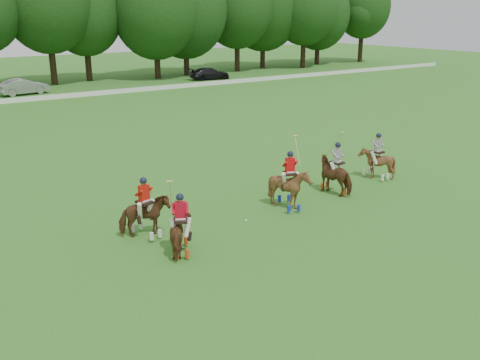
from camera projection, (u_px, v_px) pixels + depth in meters
ground at (280, 258)px, 17.71m from camera, size 180.00×180.00×0.00m
boundary_rail at (13, 100)px, 47.49m from camera, size 120.00×0.10×0.44m
car_mid at (23, 87)px, 51.93m from camera, size 4.88×2.38×1.54m
car_right at (210, 74)px, 63.41m from camera, size 5.02×2.54×1.40m
polo_red_a at (181, 233)px, 17.84m from camera, size 1.43×1.83×2.68m
polo_red_b at (145, 216)px, 19.20m from camera, size 1.76×1.59×2.24m
polo_red_c at (289, 188)px, 21.94m from camera, size 1.89×1.99×2.98m
polo_stripe_a at (336, 175)px, 23.85m from camera, size 1.24×2.05×2.87m
polo_stripe_b at (377, 162)px, 25.90m from camera, size 1.31×1.46×2.26m
polo_ball at (246, 220)px, 20.79m from camera, size 0.09×0.09×0.09m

